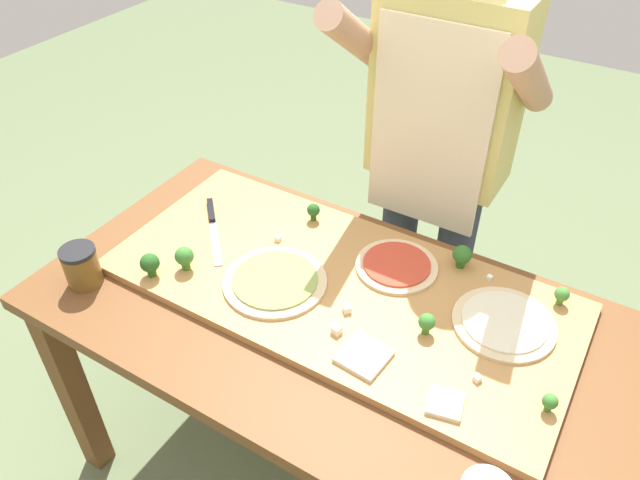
{
  "coord_description": "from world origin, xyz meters",
  "views": [
    {
      "loc": [
        0.55,
        -0.95,
        1.92
      ],
      "look_at": [
        -0.1,
        0.11,
        0.91
      ],
      "focal_mm": 34.23,
      "sensor_mm": 36.0,
      "label": 1
    }
  ],
  "objects": [
    {
      "name": "broccoli_floret_front_mid",
      "position": [
        0.25,
        0.04,
        0.85
      ],
      "size": [
        0.04,
        0.04,
        0.06
      ],
      "color": "#3F7220",
      "rests_on": "cutting_board"
    },
    {
      "name": "cheese_crumble_a",
      "position": [
        0.05,
        -0.0,
        0.83
      ],
      "size": [
        0.03,
        0.03,
        0.02
      ],
      "primitive_type": "cube",
      "rotation": [
        0.0,
        0.0,
        0.78
      ],
      "color": "white",
      "rests_on": "cutting_board"
    },
    {
      "name": "sauce_jar",
      "position": [
        -0.61,
        -0.25,
        0.85
      ],
      "size": [
        0.09,
        0.09,
        0.11
      ],
      "color": "brown",
      "rests_on": "prep_table"
    },
    {
      "name": "cheese_crumble_b",
      "position": [
        0.4,
        -0.04,
        0.82
      ],
      "size": [
        0.02,
        0.02,
        0.02
      ],
      "primitive_type": "cube",
      "rotation": [
        0.0,
        0.0,
        1.12
      ],
      "color": "silver",
      "rests_on": "cutting_board"
    },
    {
      "name": "cheese_crumble_e",
      "position": [
        0.06,
        -0.08,
        0.83
      ],
      "size": [
        0.03,
        0.03,
        0.02
      ],
      "primitive_type": "cube",
      "rotation": [
        0.0,
        0.0,
        1.34
      ],
      "color": "silver",
      "rests_on": "cutting_board"
    },
    {
      "name": "cheese_crumble_d",
      "position": [
        -0.26,
        0.14,
        0.82
      ],
      "size": [
        0.02,
        0.02,
        0.02
      ],
      "primitive_type": "cube",
      "rotation": [
        0.0,
        0.0,
        0.12
      ],
      "color": "silver",
      "rests_on": "cutting_board"
    },
    {
      "name": "broccoli_floret_front_right",
      "position": [
        -0.4,
        -0.08,
        0.86
      ],
      "size": [
        0.05,
        0.05,
        0.07
      ],
      "color": "#3F7220",
      "rests_on": "cutting_board"
    },
    {
      "name": "prep_table",
      "position": [
        0.0,
        0.0,
        0.68
      ],
      "size": [
        1.53,
        0.82,
        0.79
      ],
      "color": "brown",
      "rests_on": "ground"
    },
    {
      "name": "broccoli_floret_back_right",
      "position": [
        0.23,
        0.31,
        0.86
      ],
      "size": [
        0.05,
        0.05,
        0.07
      ],
      "color": "#366618",
      "rests_on": "cutting_board"
    },
    {
      "name": "broccoli_floret_center_right",
      "position": [
        -0.22,
        0.28,
        0.85
      ],
      "size": [
        0.04,
        0.04,
        0.05
      ],
      "color": "#2C5915",
      "rests_on": "cutting_board"
    },
    {
      "name": "broccoli_floret_center_left",
      "position": [
        0.5,
        0.3,
        0.85
      ],
      "size": [
        0.04,
        0.04,
        0.05
      ],
      "color": "#487A23",
      "rests_on": "cutting_board"
    },
    {
      "name": "broccoli_floret_back_mid",
      "position": [
        0.56,
        -0.03,
        0.85
      ],
      "size": [
        0.03,
        0.03,
        0.05
      ],
      "color": "#3F7220",
      "rests_on": "cutting_board"
    },
    {
      "name": "chefs_knife",
      "position": [
        -0.47,
        0.11,
        0.82
      ],
      "size": [
        0.23,
        0.24,
        0.02
      ],
      "color": "#B7BABF",
      "rests_on": "cutting_board"
    },
    {
      "name": "pizza_whole_tomato_red",
      "position": [
        0.08,
        0.21,
        0.82
      ],
      "size": [
        0.22,
        0.22,
        0.02
      ],
      "color": "beige",
      "rests_on": "cutting_board"
    },
    {
      "name": "cheese_crumble_c",
      "position": [
        0.32,
        0.3,
        0.82
      ],
      "size": [
        0.02,
        0.02,
        0.01
      ],
      "primitive_type": "cube",
      "rotation": [
        0.0,
        0.0,
        1.37
      ],
      "color": "white",
      "rests_on": "cutting_board"
    },
    {
      "name": "cutting_board",
      "position": [
        -0.02,
        0.08,
        0.81
      ],
      "size": [
        1.23,
        0.56,
        0.02
      ],
      "primitive_type": "cube",
      "color": "#B27F47",
      "rests_on": "prep_table"
    },
    {
      "name": "pizza_slice_near_left",
      "position": [
        0.16,
        -0.11,
        0.82
      ],
      "size": [
        0.11,
        0.11,
        0.01
      ],
      "primitive_type": "cube",
      "rotation": [
        0.0,
        0.0,
        -0.09
      ],
      "color": "beige",
      "rests_on": "cutting_board"
    },
    {
      "name": "pizza_whole_pesto_green",
      "position": [
        -0.16,
        -0.01,
        0.82
      ],
      "size": [
        0.27,
        0.27,
        0.02
      ],
      "color": "beige",
      "rests_on": "cutting_board"
    },
    {
      "name": "pizza_whole_cheese_artichoke",
      "position": [
        0.4,
        0.16,
        0.82
      ],
      "size": [
        0.25,
        0.25,
        0.02
      ],
      "color": "beige",
      "rests_on": "cutting_board"
    },
    {
      "name": "cook_center",
      "position": [
        0.03,
        0.58,
        1.0
      ],
      "size": [
        0.54,
        0.39,
        1.67
      ],
      "color": "#333847",
      "rests_on": "ground"
    },
    {
      "name": "ground_plane",
      "position": [
        0.0,
        0.0,
        0.0
      ],
      "size": [
        8.0,
        8.0,
        0.0
      ],
      "primitive_type": "plane",
      "color": "#60704C"
    },
    {
      "name": "pizza_slice_far_left",
      "position": [
        0.37,
        -0.13,
        0.82
      ],
      "size": [
        0.09,
        0.09,
        0.01
      ],
      "primitive_type": "cube",
      "rotation": [
        0.0,
        0.0,
        0.22
      ],
      "color": "beige",
      "rests_on": "cutting_board"
    },
    {
      "name": "broccoli_floret_front_left",
      "position": [
        -0.46,
        -0.15,
        0.86
      ],
      "size": [
        0.05,
        0.05,
        0.07
      ],
      "color": "#2C5915",
      "rests_on": "cutting_board"
    }
  ]
}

